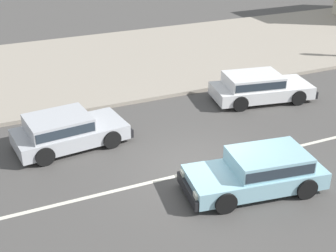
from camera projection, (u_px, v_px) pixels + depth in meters
name	position (u px, v px, depth m)	size (l,w,h in m)	color
ground_plane	(201.00, 170.00, 13.91)	(160.00, 160.00, 0.00)	#4C4947
lane_centre_stripe	(201.00, 170.00, 13.91)	(50.40, 0.14, 0.01)	silver
kerb_strip	(100.00, 64.00, 22.40)	(68.00, 10.00, 0.15)	#9E9384
hatchback_silver_3	(66.00, 130.00, 14.99)	(3.78, 2.11, 1.10)	#B7BABF
hatchback_pale_blue_4	(259.00, 170.00, 12.78)	(4.04, 2.13, 1.10)	#93C6D6
hatchback_white_5	(258.00, 86.00, 18.38)	(4.20, 2.32, 1.10)	white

